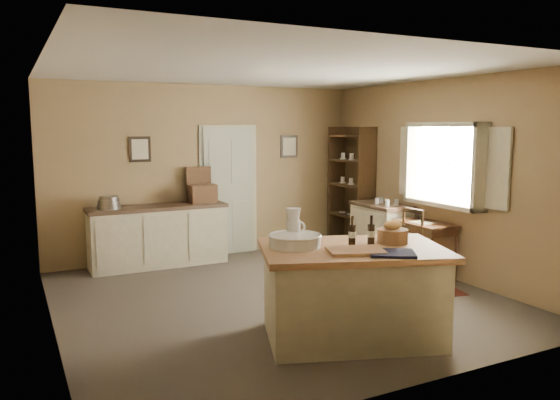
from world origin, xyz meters
The scene contains 16 objects.
ground centered at (0.00, 0.00, 0.00)m, with size 5.00×5.00×0.00m, color #53483F.
wall_back centered at (0.00, 2.50, 1.35)m, with size 5.00×0.10×2.70m, color #937650.
wall_front centered at (0.00, -2.50, 1.35)m, with size 5.00×0.10×2.70m, color #937650.
wall_left centered at (-2.50, 0.00, 1.35)m, with size 0.10×5.00×2.70m, color #937650.
wall_right centered at (2.50, 0.00, 1.35)m, with size 0.10×5.00×2.70m, color #937650.
ceiling centered at (0.00, 0.00, 2.70)m, with size 5.00×5.00×0.00m, color silver.
door centered at (0.35, 2.47, 1.05)m, with size 0.97×0.06×2.11m, color #A3A890.
framed_prints centered at (0.20, 2.48, 1.72)m, with size 2.82×0.02×0.38m.
window centered at (2.42, -0.20, 1.55)m, with size 0.25×1.99×1.12m.
work_island centered at (0.08, -1.44, 0.48)m, with size 2.01×1.64×1.20m.
sideboard centered at (-0.87, 2.20, 0.48)m, with size 2.02×0.57×1.18m.
rug centered at (1.75, -0.08, 0.00)m, with size 1.10×1.60×0.01m, color #551911.
writing_desk centered at (2.20, -0.08, 0.66)m, with size 0.50×0.82×0.82m.
desk_chair centered at (1.77, -0.09, 0.48)m, with size 0.44×0.44×0.95m, color black, non-canonical shape.
right_cabinet centered at (2.20, 0.89, 0.46)m, with size 0.53×0.96×0.99m.
shelving_unit centered at (2.35, 1.88, 1.02)m, with size 0.35×0.92×2.05m.
Camera 1 is at (-2.84, -5.69, 2.05)m, focal length 35.00 mm.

